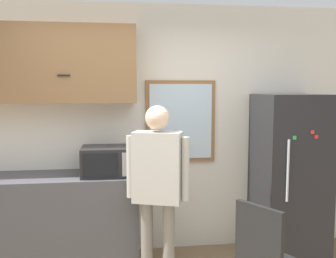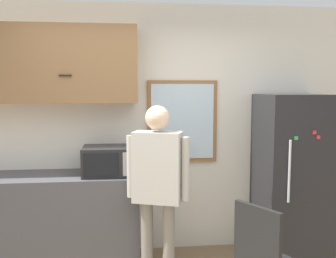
{
  "view_description": "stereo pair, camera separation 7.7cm",
  "coord_description": "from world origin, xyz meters",
  "px_view_note": "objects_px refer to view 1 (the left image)",
  "views": [
    {
      "loc": [
        -0.25,
        -2.3,
        1.8
      ],
      "look_at": [
        0.19,
        0.96,
        1.44
      ],
      "focal_mm": 40.0,
      "sensor_mm": 36.0,
      "label": 1
    },
    {
      "loc": [
        -0.18,
        -2.31,
        1.8
      ],
      "look_at": [
        0.19,
        0.96,
        1.44
      ],
      "focal_mm": 40.0,
      "sensor_mm": 36.0,
      "label": 2
    }
  ],
  "objects_px": {
    "microwave": "(105,161)",
    "refrigerator": "(289,176)",
    "chair": "(267,258)",
    "person": "(158,177)"
  },
  "relations": [
    {
      "from": "chair",
      "to": "person",
      "type": "bearing_deg",
      "value": 18.2
    },
    {
      "from": "refrigerator",
      "to": "microwave",
      "type": "bearing_deg",
      "value": 179.56
    },
    {
      "from": "person",
      "to": "chair",
      "type": "xyz_separation_m",
      "value": [
        0.77,
        -0.68,
        -0.5
      ]
    },
    {
      "from": "microwave",
      "to": "chair",
      "type": "height_order",
      "value": "microwave"
    },
    {
      "from": "person",
      "to": "refrigerator",
      "type": "distance_m",
      "value": 1.52
    },
    {
      "from": "refrigerator",
      "to": "chair",
      "type": "bearing_deg",
      "value": -122.19
    },
    {
      "from": "microwave",
      "to": "refrigerator",
      "type": "height_order",
      "value": "refrigerator"
    },
    {
      "from": "person",
      "to": "chair",
      "type": "distance_m",
      "value": 1.14
    },
    {
      "from": "microwave",
      "to": "chair",
      "type": "xyz_separation_m",
      "value": [
        1.25,
        -1.11,
        -0.58
      ]
    },
    {
      "from": "person",
      "to": "refrigerator",
      "type": "height_order",
      "value": "refrigerator"
    }
  ]
}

